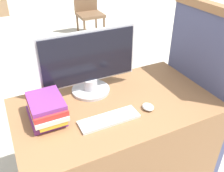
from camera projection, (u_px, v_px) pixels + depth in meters
name	position (u px, v px, depth m)	size (l,w,h in m)	color
desk	(115.00, 148.00, 1.76)	(1.25, 0.72, 0.78)	#8C603D
carrel_divider	(196.00, 95.00, 1.83)	(0.07, 0.66, 1.33)	#474C70
monitor	(89.00, 64.00, 1.57)	(0.63, 0.25, 0.42)	#B7B7BC
keyboard	(109.00, 119.00, 1.42)	(0.35, 0.11, 0.02)	silver
mouse	(148.00, 107.00, 1.51)	(0.07, 0.08, 0.03)	silver
book_stack	(47.00, 109.00, 1.40)	(0.19, 0.28, 0.14)	#7A3384
far_chair	(88.00, 8.00, 4.54)	(0.44, 0.44, 0.96)	brown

